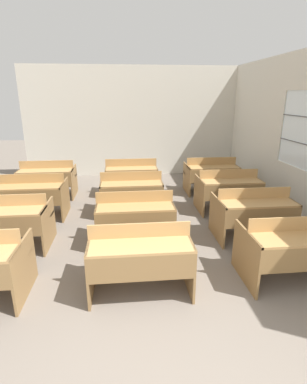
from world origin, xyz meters
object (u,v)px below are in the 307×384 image
at_px(bench_back_center, 131,175).
at_px(wastepaper_bin, 235,176).
at_px(bench_back_left, 48,178).
at_px(bench_back_right, 211,174).
at_px(bench_second_left, 7,220).
at_px(bench_third_right, 228,189).
at_px(bench_second_center, 135,216).
at_px(bench_third_center, 131,191).
at_px(bench_second_right, 253,212).
at_px(bench_third_left, 33,194).
at_px(bench_front_center, 140,255).
at_px(bench_front_right, 293,247).

relative_size(bench_back_center, wastepaper_bin, 3.54).
relative_size(bench_back_left, bench_back_right, 1.00).
bearing_deg(bench_second_left, bench_back_right, 32.33).
bearing_deg(bench_back_left, bench_second_left, -90.57).
distance_m(bench_second_left, bench_third_right, 3.98).
distance_m(bench_second_center, bench_third_center, 1.24).
bearing_deg(bench_third_center, bench_back_center, 88.43).
bearing_deg(bench_back_right, bench_back_left, 179.74).
distance_m(bench_third_right, bench_back_left, 3.97).
relative_size(bench_third_center, bench_back_center, 1.00).
relative_size(bench_second_right, bench_third_left, 1.00).
distance_m(bench_third_center, bench_back_right, 2.26).
height_order(bench_second_left, wastepaper_bin, bench_second_left).
xyz_separation_m(bench_back_center, wastepaper_bin, (2.80, 0.80, -0.29)).
xyz_separation_m(bench_second_center, bench_back_right, (1.90, 2.43, 0.00)).
bearing_deg(bench_back_center, bench_back_right, -1.01).
height_order(bench_back_left, bench_back_center, same).
distance_m(bench_back_center, wastepaper_bin, 2.93).
bearing_deg(bench_third_left, bench_third_center, -0.11).
height_order(bench_back_center, bench_back_right, same).
xyz_separation_m(bench_front_center, bench_back_left, (-1.88, 3.64, 0.00)).
relative_size(bench_front_right, bench_third_left, 1.00).
bearing_deg(wastepaper_bin, bench_second_center, -130.85).
bearing_deg(bench_second_center, bench_third_left, 146.38).
xyz_separation_m(bench_second_center, bench_back_left, (-1.88, 2.44, 0.00)).
bearing_deg(bench_second_left, wastepaper_bin, 34.47).
distance_m(bench_front_center, bench_front_right, 1.87).
bearing_deg(bench_front_right, bench_front_center, -179.99).
xyz_separation_m(bench_third_center, bench_back_right, (1.92, 1.19, 0.00)).
distance_m(bench_second_left, wastepaper_bin, 5.73).
distance_m(bench_front_right, bench_back_center, 4.11).
relative_size(bench_third_center, bench_third_right, 1.00).
xyz_separation_m(bench_back_left, bench_back_center, (1.89, 0.02, 0.00)).
relative_size(bench_second_right, bench_back_left, 1.00).
relative_size(bench_third_left, bench_back_right, 1.00).
distance_m(bench_front_right, bench_second_right, 1.19).
relative_size(bench_third_right, bench_back_left, 1.00).
height_order(bench_front_center, bench_third_right, same).
xyz_separation_m(bench_front_right, bench_third_left, (-3.75, 2.44, 0.00)).
bearing_deg(bench_front_center, bench_second_center, 90.42).
distance_m(bench_second_left, bench_third_left, 1.22).
relative_size(bench_second_left, wastepaper_bin, 3.54).
bearing_deg(bench_second_right, bench_back_left, 146.88).
xyz_separation_m(bench_second_center, bench_third_right, (1.90, 1.22, 0.00)).
xyz_separation_m(bench_second_right, bench_back_left, (-3.76, 2.46, 0.00)).
bearing_deg(bench_second_right, bench_front_right, -90.34).
bearing_deg(bench_back_left, bench_second_right, -33.12).
relative_size(bench_third_right, wastepaper_bin, 3.54).
bearing_deg(bench_front_right, wastepaper_bin, 78.17).
xyz_separation_m(bench_third_right, bench_back_right, (0.00, 1.21, 0.00)).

